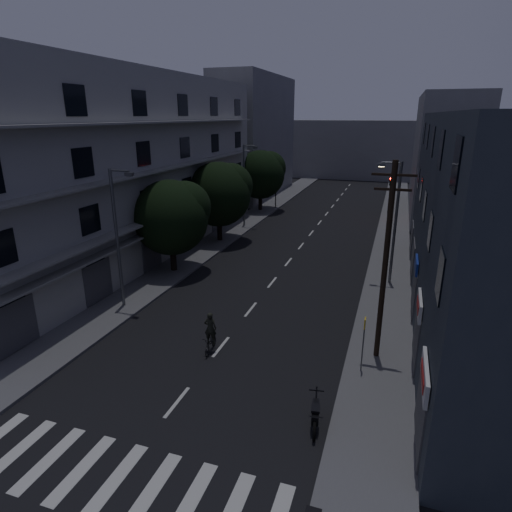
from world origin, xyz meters
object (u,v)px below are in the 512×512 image
Objects in this scene: motorcycle at (315,415)px; cyclist at (211,338)px; utility_pole at (386,260)px; bus_stop_sign at (364,335)px.

motorcycle is 0.95× the size of cyclist.
cyclist reaches higher than motorcycle.
utility_pole is 3.38m from bus_stop_sign.
utility_pole is 7.28m from motorcycle.
utility_pole reaches higher than bus_stop_sign.
bus_stop_sign is at bearing 63.70° from motorcycle.
motorcycle is at bearing -39.63° from cyclist.
bus_stop_sign reaches higher than motorcycle.
cyclist is at bearing -176.97° from bus_stop_sign.
utility_pole is at bearing 6.40° from cyclist.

